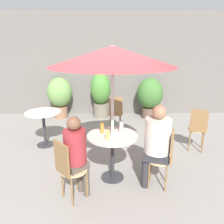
% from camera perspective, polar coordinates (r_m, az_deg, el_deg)
% --- Properties ---
extents(ground_plane, '(20.00, 20.00, 0.00)m').
position_cam_1_polar(ground_plane, '(3.61, -3.12, -17.90)').
color(ground_plane, gray).
extents(storefront_wall, '(10.00, 0.06, 3.00)m').
position_cam_1_polar(storefront_wall, '(6.64, -2.19, 12.12)').
color(storefront_wall, slate).
rests_on(storefront_wall, ground_plane).
extents(cafe_table_near, '(0.79, 0.79, 0.75)m').
position_cam_1_polar(cafe_table_near, '(3.43, 0.11, -8.43)').
color(cafe_table_near, '#2D2D33').
rests_on(cafe_table_near, ground_plane).
extents(cafe_table_far, '(0.73, 0.73, 0.75)m').
position_cam_1_polar(cafe_table_far, '(4.79, -17.46, -1.92)').
color(cafe_table_far, '#2D2D33').
rests_on(cafe_table_far, ground_plane).
extents(bistro_chair_0, '(0.43, 0.43, 0.90)m').
position_cam_1_polar(bistro_chair_0, '(3.02, -11.50, -13.68)').
color(bistro_chair_0, tan).
rests_on(bistro_chair_0, ground_plane).
extents(bistro_chair_1, '(0.41, 0.40, 0.90)m').
position_cam_1_polar(bistro_chair_1, '(3.34, 13.82, -10.73)').
color(bistro_chair_1, tan).
rests_on(bistro_chair_1, ground_plane).
extents(bistro_chair_2, '(0.38, 0.38, 0.90)m').
position_cam_1_polar(bistro_chair_2, '(5.29, 0.92, 0.25)').
color(bistro_chair_2, tan).
rests_on(bistro_chair_2, ground_plane).
extents(bistro_chair_3, '(0.40, 0.42, 0.90)m').
position_cam_1_polar(bistro_chair_3, '(4.62, 21.55, -3.52)').
color(bistro_chair_3, tan).
rests_on(bistro_chair_3, ground_plane).
extents(seated_person_0, '(0.38, 0.38, 1.20)m').
position_cam_1_polar(seated_person_0, '(3.00, -9.38, -9.86)').
color(seated_person_0, brown).
rests_on(seated_person_0, ground_plane).
extents(seated_person_1, '(0.44, 0.41, 1.28)m').
position_cam_1_polar(seated_person_1, '(3.25, 11.53, -7.25)').
color(seated_person_1, '#2D2D33').
rests_on(seated_person_1, ground_plane).
extents(beer_glass_0, '(0.06, 0.06, 0.19)m').
position_cam_1_polar(beer_glass_0, '(3.41, -2.60, -4.13)').
color(beer_glass_0, '#B28433').
rests_on(beer_glass_0, cafe_table_near).
extents(beer_glass_1, '(0.06, 0.06, 0.14)m').
position_cam_1_polar(beer_glass_1, '(3.19, -1.11, -6.05)').
color(beer_glass_1, '#DBC65B').
rests_on(beer_glass_1, cafe_table_near).
extents(beer_glass_2, '(0.06, 0.06, 0.19)m').
position_cam_1_polar(beer_glass_2, '(3.44, 2.45, -3.86)').
color(beer_glass_2, silver).
rests_on(beer_glass_2, cafe_table_near).
extents(potted_plant_0, '(0.71, 0.71, 1.19)m').
position_cam_1_polar(potted_plant_0, '(6.53, -13.49, 4.50)').
color(potted_plant_0, '#93664C').
rests_on(potted_plant_0, ground_plane).
extents(potted_plant_1, '(0.59, 0.59, 1.31)m').
position_cam_1_polar(potted_plant_1, '(6.42, -2.98, 4.95)').
color(potted_plant_1, slate).
rests_on(potted_plant_1, ground_plane).
extents(potted_plant_2, '(0.75, 0.75, 1.18)m').
position_cam_1_polar(potted_plant_2, '(6.42, 9.88, 4.37)').
color(potted_plant_2, brown).
rests_on(potted_plant_2, ground_plane).
extents(umbrella, '(1.78, 1.78, 2.06)m').
position_cam_1_polar(umbrella, '(3.10, 0.13, 14.33)').
color(umbrella, silver).
rests_on(umbrella, ground_plane).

